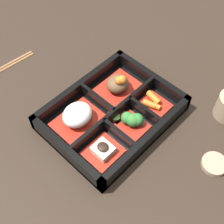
% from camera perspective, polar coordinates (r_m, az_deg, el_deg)
% --- Properties ---
extents(ground_plane, '(3.00, 3.00, 0.00)m').
position_cam_1_polar(ground_plane, '(0.73, 0.00, -1.15)').
color(ground_plane, black).
extents(bento_base, '(0.29, 0.22, 0.01)m').
position_cam_1_polar(bento_base, '(0.72, 0.00, -0.93)').
color(bento_base, black).
rests_on(bento_base, ground_plane).
extents(bento_rim, '(0.29, 0.22, 0.04)m').
position_cam_1_polar(bento_rim, '(0.71, 0.21, -0.25)').
color(bento_rim, black).
rests_on(bento_rim, ground_plane).
extents(bowl_rice, '(0.11, 0.08, 0.05)m').
position_cam_1_polar(bowl_rice, '(0.69, -6.33, -0.74)').
color(bowl_rice, maroon).
rests_on(bowl_rice, bento_base).
extents(bowl_stew, '(0.11, 0.08, 0.06)m').
position_cam_1_polar(bowl_stew, '(0.75, 1.07, 4.98)').
color(bowl_stew, maroon).
rests_on(bowl_stew, bento_base).
extents(bowl_tofu, '(0.08, 0.07, 0.03)m').
position_cam_1_polar(bowl_tofu, '(0.66, -1.66, -7.06)').
color(bowl_tofu, maroon).
rests_on(bowl_tofu, bento_base).
extents(bowl_greens, '(0.06, 0.07, 0.04)m').
position_cam_1_polar(bowl_greens, '(0.69, 3.72, -1.63)').
color(bowl_greens, maroon).
rests_on(bowl_greens, bento_base).
extents(bowl_carrots, '(0.06, 0.07, 0.02)m').
position_cam_1_polar(bowl_carrots, '(0.74, 7.53, 1.57)').
color(bowl_carrots, maroon).
rests_on(bowl_carrots, bento_base).
extents(bowl_pickles, '(0.04, 0.04, 0.01)m').
position_cam_1_polar(bowl_pickles, '(0.71, 0.79, -0.58)').
color(bowl_pickles, maroon).
rests_on(bowl_pickles, bento_base).
extents(sauce_dish, '(0.05, 0.05, 0.01)m').
position_cam_1_polar(sauce_dish, '(0.69, 18.20, -9.01)').
color(sauce_dish, gray).
rests_on(sauce_dish, ground_plane).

